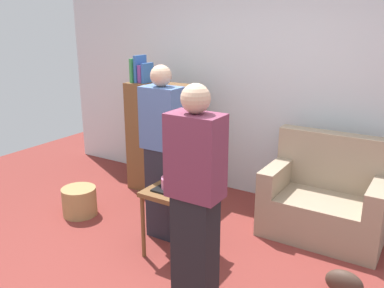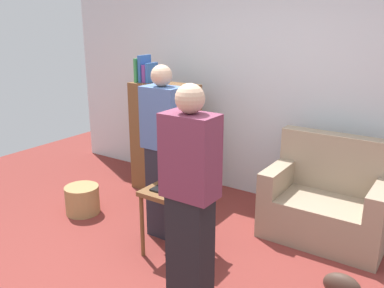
% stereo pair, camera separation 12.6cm
% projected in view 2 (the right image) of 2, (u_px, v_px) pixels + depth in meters
% --- Properties ---
extents(ground_plane, '(8.00, 8.00, 0.00)m').
position_uv_depth(ground_plane, '(166.00, 284.00, 3.26)').
color(ground_plane, maroon).
extents(wall_back, '(6.00, 0.10, 2.70)m').
position_uv_depth(wall_back, '(279.00, 82.00, 4.49)').
color(wall_back, silver).
rests_on(wall_back, ground_plane).
extents(couch, '(1.10, 0.70, 0.96)m').
position_uv_depth(couch, '(327.00, 203.00, 3.90)').
color(couch, gray).
rests_on(couch, ground_plane).
extents(bookshelf, '(0.80, 0.36, 1.61)m').
position_uv_depth(bookshelf, '(165.00, 137.00, 4.88)').
color(bookshelf, brown).
rests_on(bookshelf, ground_plane).
extents(side_table, '(0.48, 0.48, 0.61)m').
position_uv_depth(side_table, '(176.00, 199.00, 3.56)').
color(side_table, brown).
rests_on(side_table, ground_plane).
extents(birthday_cake, '(0.32, 0.32, 0.17)m').
position_uv_depth(birthday_cake, '(176.00, 183.00, 3.52)').
color(birthday_cake, black).
rests_on(birthday_cake, side_table).
extents(person_blowing_candles, '(0.36, 0.22, 1.63)m').
position_uv_depth(person_blowing_candles, '(163.00, 153.00, 3.78)').
color(person_blowing_candles, '#23232D').
rests_on(person_blowing_candles, ground_plane).
extents(person_holding_cake, '(0.36, 0.22, 1.63)m').
position_uv_depth(person_holding_cake, '(190.00, 203.00, 2.75)').
color(person_holding_cake, black).
rests_on(person_holding_cake, ground_plane).
extents(wicker_basket, '(0.36, 0.36, 0.30)m').
position_uv_depth(wicker_basket, '(82.00, 200.00, 4.42)').
color(wicker_basket, '#A88451').
rests_on(wicker_basket, ground_plane).
extents(handbag, '(0.28, 0.14, 0.20)m').
position_uv_depth(handbag, '(342.00, 286.00, 3.07)').
color(handbag, '#473328').
rests_on(handbag, ground_plane).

